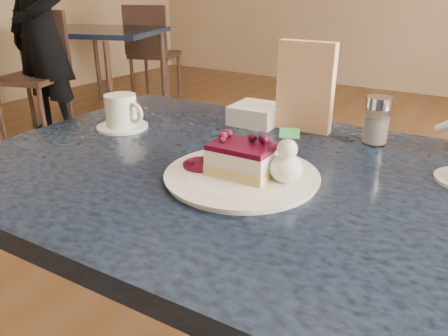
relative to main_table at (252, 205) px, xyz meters
The scene contains 11 objects.
main_table is the anchor object (origin of this frame).
dessert_plate 0.11m from the main_table, 87.75° to the right, with size 0.32×0.32×0.01m, color white.
cheesecake_slice 0.14m from the main_table, 87.75° to the right, with size 0.14×0.10×0.07m.
whipped_cream 0.17m from the main_table, 22.94° to the right, with size 0.07×0.07×0.06m.
berry_sauce 0.15m from the main_table, 144.84° to the right, with size 0.09×0.09×0.01m, color #350823.
coffee_set 0.49m from the main_table, behind, with size 0.15×0.14×0.10m.
menu_card 0.39m from the main_table, 94.11° to the left, with size 0.16×0.03×0.24m, color white.
sugar_shaker 0.40m from the main_table, 61.23° to the left, with size 0.07×0.07×0.12m.
napkin_stack 0.37m from the main_table, 117.74° to the left, with size 0.13×0.13×0.06m, color white.
bg_table_far_left 3.63m from the main_table, 142.88° to the left, with size 1.33×2.00×1.33m.
patron 3.13m from the main_table, 151.86° to the left, with size 0.64×0.42×1.74m, color black.
Camera 1 is at (0.58, -0.59, 1.22)m, focal length 35.00 mm.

